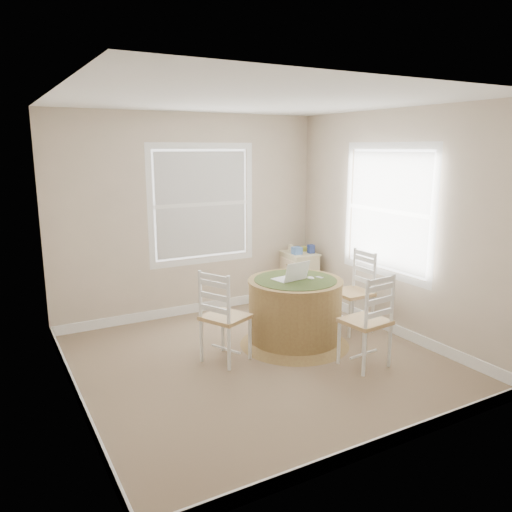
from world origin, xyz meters
TOP-DOWN VIEW (x-y plane):
  - room at (0.17, 0.16)m, footprint 3.64×3.64m
  - round_table at (0.58, 0.23)m, footprint 1.23×1.23m
  - chair_left at (-0.28, 0.21)m, footprint 0.54×0.55m
  - chair_near at (0.88, -0.59)m, footprint 0.46×0.44m
  - chair_right at (1.42, 0.25)m, footprint 0.40×0.42m
  - laptop at (0.53, 0.24)m, footprint 0.37×0.34m
  - mouse at (0.75, 0.17)m, footprint 0.08×0.11m
  - phone at (0.86, 0.16)m, footprint 0.06×0.10m
  - keys at (0.78, 0.34)m, footprint 0.07×0.06m
  - corner_chest at (1.53, 1.54)m, footprint 0.44×0.57m
  - tissue_box at (1.44, 1.47)m, footprint 0.13×0.13m
  - box_yellow at (1.60, 1.60)m, footprint 0.16×0.11m
  - box_blue at (1.63, 1.43)m, footprint 0.09×0.09m
  - cup_cream at (1.49, 1.69)m, footprint 0.07×0.07m

SIDE VIEW (x-z plane):
  - corner_chest at x=1.53m, z-range 0.00..0.72m
  - round_table at x=0.58m, z-range 0.03..0.79m
  - chair_left at x=-0.28m, z-range 0.00..0.95m
  - chair_near at x=0.88m, z-range 0.00..0.95m
  - chair_right at x=1.42m, z-range 0.00..0.95m
  - box_yellow at x=1.60m, z-range 0.72..0.78m
  - phone at x=0.86m, z-range 0.74..0.76m
  - keys at x=0.78m, z-range 0.74..0.77m
  - mouse at x=0.75m, z-range 0.74..0.77m
  - cup_cream at x=1.49m, z-range 0.72..0.81m
  - tissue_box at x=1.44m, z-range 0.72..0.82m
  - box_blue at x=1.63m, z-range 0.72..0.84m
  - laptop at x=0.53m, z-range 0.67..0.89m
  - room at x=0.17m, z-range -0.02..2.62m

